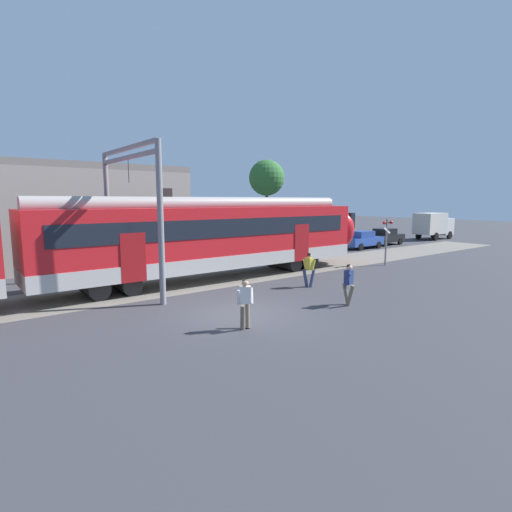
# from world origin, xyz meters

# --- Properties ---
(ground_plane) EXTENTS (160.00, 160.00, 0.00)m
(ground_plane) POSITION_xyz_m (0.00, 0.00, 0.00)
(ground_plane) COLOR #38383D
(pedestrian_white) EXTENTS (0.67, 0.52, 1.67)m
(pedestrian_white) POSITION_xyz_m (-0.91, -1.51, 0.96)
(pedestrian_white) COLOR #6B6051
(pedestrian_white) RESTS_ON ground
(pedestrian_navy) EXTENTS (0.54, 0.68, 1.67)m
(pedestrian_navy) POSITION_xyz_m (4.10, -1.63, 0.96)
(pedestrian_navy) COLOR #6B6051
(pedestrian_navy) RESTS_ON ground
(pedestrian_yellow) EXTENTS (0.63, 0.54, 1.67)m
(pedestrian_yellow) POSITION_xyz_m (5.30, 1.74, 0.96)
(pedestrian_yellow) COLOR navy
(pedestrian_yellow) RESTS_ON ground
(parked_car_silver) EXTENTS (4.02, 1.80, 1.54)m
(parked_car_silver) POSITION_xyz_m (15.01, 10.15, 0.78)
(parked_car_silver) COLOR #B7BABF
(parked_car_silver) RESTS_ON ground
(parked_car_blue) EXTENTS (4.00, 1.76, 1.54)m
(parked_car_blue) POSITION_xyz_m (20.07, 9.87, 0.78)
(parked_car_blue) COLOR #284799
(parked_car_blue) RESTS_ON ground
(parked_car_black) EXTENTS (4.03, 1.82, 1.54)m
(parked_car_black) POSITION_xyz_m (24.22, 10.39, 0.78)
(parked_car_black) COLOR black
(parked_car_black) RESTS_ON ground
(box_truck) EXTENTS (5.24, 2.14, 2.82)m
(box_truck) POSITION_xyz_m (33.00, 10.47, 1.57)
(box_truck) COLOR beige
(box_truck) RESTS_ON ground
(catenary_gantry) EXTENTS (0.24, 6.64, 6.53)m
(catenary_gantry) POSITION_xyz_m (-1.66, 6.25, 4.31)
(catenary_gantry) COLOR gray
(catenary_gantry) RESTS_ON ground
(crossing_signal) EXTENTS (0.96, 0.22, 3.00)m
(crossing_signal) POSITION_xyz_m (13.88, 3.32, 2.01)
(crossing_signal) COLOR gray
(crossing_signal) RESTS_ON ground
(background_building) EXTENTS (18.85, 5.00, 9.20)m
(background_building) POSITION_xyz_m (-4.30, 15.51, 3.21)
(background_building) COLOR gray
(background_building) RESTS_ON ground
(street_tree_right) EXTENTS (3.54, 3.54, 8.14)m
(street_tree_right) POSITION_xyz_m (17.18, 19.45, 6.33)
(street_tree_right) COLOR brown
(street_tree_right) RESTS_ON ground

